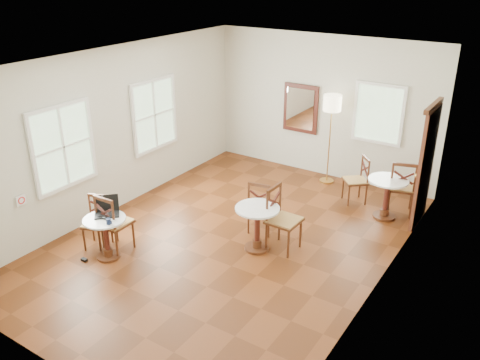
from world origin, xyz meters
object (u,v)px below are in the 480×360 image
Objects in this scene: chair_near_b at (97,222)px; cafe_table_near at (106,233)px; chair_mid_a at (262,206)px; floor_lamp at (332,109)px; cafe_table_mid at (257,224)px; chair_back_b at (357,180)px; cafe_table_back at (387,194)px; laptop at (107,209)px; chair_back_a at (402,187)px; navy_mug at (109,221)px; chair_near_a at (114,223)px; mouse at (105,218)px; chair_mid_b at (282,219)px; water_glass at (107,216)px; power_adapter at (84,260)px.

cafe_table_near is at bearing -46.97° from chair_near_b.
chair_mid_a is 0.52× the size of floor_lamp.
cafe_table_mid reaches higher than cafe_table_near.
cafe_table_back is at bearing 23.68° from chair_back_b.
chair_back_a is at bearing 3.14° from laptop.
cafe_table_back is at bearing 51.44° from navy_mug.
chair_near_a reaches higher than chair_mid_a.
floor_lamp is 5.01m from mouse.
chair_back_a is (1.80, 1.99, 0.04)m from chair_mid_a.
chair_back_b is (0.69, 2.55, -0.01)m from cafe_table_mid.
chair_mid_b is at bearing 36.47° from cafe_table_mid.
chair_mid_a is at bearing -91.53° from floor_lamp.
cafe_table_back is at bearing -134.36° from chair_near_a.
mouse is at bearing -72.66° from chair_back_b.
chair_mid_a is (1.61, 2.05, 0.05)m from cafe_table_near.
laptop is (-0.09, 0.15, 0.33)m from cafe_table_near.
chair_mid_a is at bearing -133.45° from chair_near_a.
chair_back_b reaches higher than cafe_table_mid.
chair_mid_a reaches higher than cafe_table_near.
chair_mid_a is at bearing -65.87° from chair_back_b.
navy_mug reaches higher than cafe_table_mid.
chair_back_b is at bearing 74.90° from cafe_table_mid.
chair_mid_b reaches higher than water_glass.
chair_back_a is at bearing 52.12° from navy_mug.
cafe_table_near is 0.76× the size of chair_back_b.
power_adapter is at bearing -130.79° from cafe_table_back.
cafe_table_back is 2.25m from chair_mid_b.
laptop is at bearing 145.76° from mouse.
chair_mid_b is 2.21× the size of laptop.
water_glass is (-2.49, -4.05, 0.29)m from chair_back_b.
cafe_table_back is 4.90m from laptop.
chair_near_b is at bearing -149.12° from cafe_table_mid.
mouse is 1.05× the size of power_adapter.
cafe_table_mid is at bearing -86.89° from floor_lamp.
chair_back_a is 1.16× the size of chair_back_b.
laptop is (-0.04, -0.07, 0.26)m from chair_near_a.
chair_back_b is (0.36, 2.31, -0.08)m from chair_mid_b.
chair_near_b is at bearing 156.45° from navy_mug.
chair_back_a reaches higher than chair_back_b.
navy_mug is (-1.42, -2.13, 0.25)m from chair_mid_a.
chair_mid_b reaches higher than cafe_table_back.
navy_mug reaches higher than mouse.
navy_mug is (-1.48, -4.73, -0.85)m from floor_lamp.
chair_near_a is 9.50× the size of mouse.
chair_mid_b is (2.23, 1.53, 0.03)m from chair_near_a.
cafe_table_back is 0.70× the size of chair_mid_b.
chair_near_b is at bearing 7.55° from chair_near_a.
chair_mid_b is at bearing 140.78° from chair_mid_a.
chair_near_a is 9.70× the size of water_glass.
chair_back_a is (1.55, 2.54, 0.06)m from cafe_table_mid.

